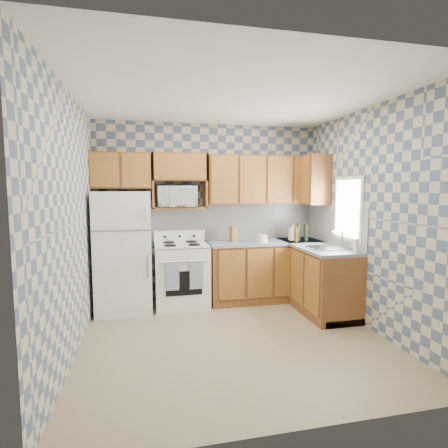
# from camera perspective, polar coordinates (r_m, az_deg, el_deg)

# --- Properties ---
(floor) EXTENTS (3.40, 3.40, 0.00)m
(floor) POSITION_cam_1_polar(r_m,az_deg,el_deg) (4.23, 1.61, -18.14)
(floor) COLOR #8C7B5B
(floor) RESTS_ON ground
(back_wall) EXTENTS (3.40, 0.02, 2.70)m
(back_wall) POSITION_cam_1_polar(r_m,az_deg,el_deg) (5.45, -2.45, 1.91)
(back_wall) COLOR slate
(back_wall) RESTS_ON ground
(right_wall) EXTENTS (0.02, 3.20, 2.70)m
(right_wall) POSITION_cam_1_polar(r_m,az_deg,el_deg) (4.61, 22.64, 0.77)
(right_wall) COLOR slate
(right_wall) RESTS_ON ground
(backsplash_back) EXTENTS (2.60, 0.02, 0.56)m
(backsplash_back) POSITION_cam_1_polar(r_m,az_deg,el_deg) (5.53, 1.66, 0.41)
(backsplash_back) COLOR silver
(backsplash_back) RESTS_ON back_wall
(backsplash_right) EXTENTS (0.02, 1.60, 0.56)m
(backsplash_right) POSITION_cam_1_polar(r_m,az_deg,el_deg) (5.29, 17.51, -0.10)
(backsplash_right) COLOR silver
(backsplash_right) RESTS_ON right_wall
(refrigerator) EXTENTS (0.75, 0.70, 1.68)m
(refrigerator) POSITION_cam_1_polar(r_m,az_deg,el_deg) (5.09, -16.04, -4.37)
(refrigerator) COLOR white
(refrigerator) RESTS_ON floor
(stove_body) EXTENTS (0.76, 0.65, 0.90)m
(stove_body) POSITION_cam_1_polar(r_m,az_deg,el_deg) (5.21, -6.93, -8.35)
(stove_body) COLOR white
(stove_body) RESTS_ON floor
(cooktop) EXTENTS (0.76, 0.65, 0.02)m
(cooktop) POSITION_cam_1_polar(r_m,az_deg,el_deg) (5.11, -6.99, -3.40)
(cooktop) COLOR silver
(cooktop) RESTS_ON stove_body
(backguard) EXTENTS (0.76, 0.08, 0.17)m
(backguard) POSITION_cam_1_polar(r_m,az_deg,el_deg) (5.37, -7.28, -1.94)
(backguard) COLOR white
(backguard) RESTS_ON cooktop
(dish_towel_left) EXTENTS (0.19, 0.02, 0.39)m
(dish_towel_left) POSITION_cam_1_polar(r_m,az_deg,el_deg) (4.84, -8.45, -8.43)
(dish_towel_left) COLOR navy
(dish_towel_left) RESTS_ON stove_body
(dish_towel_right) EXTENTS (0.19, 0.02, 0.39)m
(dish_towel_right) POSITION_cam_1_polar(r_m,az_deg,el_deg) (4.87, -4.52, -8.29)
(dish_towel_right) COLOR navy
(dish_towel_right) RESTS_ON stove_body
(base_cabinets_back) EXTENTS (1.75, 0.60, 0.88)m
(base_cabinets_back) POSITION_cam_1_polar(r_m,az_deg,el_deg) (5.50, 6.72, -7.68)
(base_cabinets_back) COLOR brown
(base_cabinets_back) RESTS_ON floor
(base_cabinets_right) EXTENTS (0.60, 1.60, 0.88)m
(base_cabinets_right) POSITION_cam_1_polar(r_m,az_deg,el_deg) (5.28, 14.50, -8.41)
(base_cabinets_right) COLOR brown
(base_cabinets_right) RESTS_ON floor
(countertop_back) EXTENTS (1.77, 0.63, 0.04)m
(countertop_back) POSITION_cam_1_polar(r_m,az_deg,el_deg) (5.41, 6.79, -2.95)
(countertop_back) COLOR slate
(countertop_back) RESTS_ON base_cabinets_back
(countertop_right) EXTENTS (0.63, 1.60, 0.04)m
(countertop_right) POSITION_cam_1_polar(r_m,az_deg,el_deg) (5.18, 14.58, -3.48)
(countertop_right) COLOR slate
(countertop_right) RESTS_ON base_cabinets_right
(upper_cabinets_back) EXTENTS (1.75, 0.33, 0.74)m
(upper_cabinets_back) POSITION_cam_1_polar(r_m,az_deg,el_deg) (5.48, 6.42, 7.13)
(upper_cabinets_back) COLOR brown
(upper_cabinets_back) RESTS_ON back_wall
(upper_cabinets_fridge) EXTENTS (0.82, 0.33, 0.50)m
(upper_cabinets_fridge) POSITION_cam_1_polar(r_m,az_deg,el_deg) (5.21, -16.43, 8.33)
(upper_cabinets_fridge) COLOR brown
(upper_cabinets_fridge) RESTS_ON back_wall
(upper_cabinets_right) EXTENTS (0.33, 0.70, 0.74)m
(upper_cabinets_right) POSITION_cam_1_polar(r_m,az_deg,el_deg) (5.59, 14.01, 6.97)
(upper_cabinets_right) COLOR brown
(upper_cabinets_right) RESTS_ON right_wall
(microwave_shelf) EXTENTS (0.80, 0.33, 0.03)m
(microwave_shelf) POSITION_cam_1_polar(r_m,az_deg,el_deg) (5.22, -7.23, 2.63)
(microwave_shelf) COLOR brown
(microwave_shelf) RESTS_ON back_wall
(microwave) EXTENTS (0.58, 0.40, 0.31)m
(microwave) POSITION_cam_1_polar(r_m,az_deg,el_deg) (5.20, -7.78, 4.49)
(microwave) COLOR white
(microwave) RESTS_ON microwave_shelf
(sink) EXTENTS (0.48, 0.40, 0.03)m
(sink) POSITION_cam_1_polar(r_m,az_deg,el_deg) (4.88, 16.51, -3.80)
(sink) COLOR #B7B7BC
(sink) RESTS_ON countertop_right
(window) EXTENTS (0.02, 0.66, 0.86)m
(window) POSITION_cam_1_polar(r_m,az_deg,el_deg) (4.97, 19.56, 2.37)
(window) COLOR silver
(window) RESTS_ON right_wall
(bottle_0) EXTENTS (0.06, 0.06, 0.27)m
(bottle_0) POSITION_cam_1_polar(r_m,az_deg,el_deg) (5.44, 12.04, -1.35)
(bottle_0) COLOR black
(bottle_0) RESTS_ON countertop_back
(bottle_1) EXTENTS (0.06, 0.06, 0.25)m
(bottle_1) POSITION_cam_1_polar(r_m,az_deg,el_deg) (5.43, 13.26, -1.48)
(bottle_1) COLOR black
(bottle_1) RESTS_ON countertop_back
(bottle_2) EXTENTS (0.06, 0.06, 0.23)m
(bottle_2) POSITION_cam_1_polar(r_m,az_deg,el_deg) (5.55, 13.27, -1.43)
(bottle_2) COLOR #553810
(bottle_2) RESTS_ON countertop_back
(bottle_3) EXTENTS (0.06, 0.06, 0.21)m
(bottle_3) POSITION_cam_1_polar(r_m,az_deg,el_deg) (5.35, 11.70, -1.76)
(bottle_3) COLOR #553810
(bottle_3) RESTS_ON countertop_back
(knife_block) EXTENTS (0.13, 0.13, 0.23)m
(knife_block) POSITION_cam_1_polar(r_m,az_deg,el_deg) (5.27, 1.57, -1.67)
(knife_block) COLOR brown
(knife_block) RESTS_ON countertop_back
(electric_kettle) EXTENTS (0.15, 0.15, 0.19)m
(electric_kettle) POSITION_cam_1_polar(r_m,az_deg,el_deg) (5.54, 11.22, -1.64)
(electric_kettle) COLOR white
(electric_kettle) RESTS_ON countertop_back
(food_containers) EXTENTS (0.17, 0.17, 0.12)m
(food_containers) POSITION_cam_1_polar(r_m,az_deg,el_deg) (5.25, 6.23, -2.36)
(food_containers) COLOR silver
(food_containers) RESTS_ON countertop_back
(soap_bottle) EXTENTS (0.06, 0.06, 0.17)m
(soap_bottle) POSITION_cam_1_polar(r_m,az_deg,el_deg) (4.68, 20.76, -3.33)
(soap_bottle) COLOR silver
(soap_bottle) RESTS_ON countertop_right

